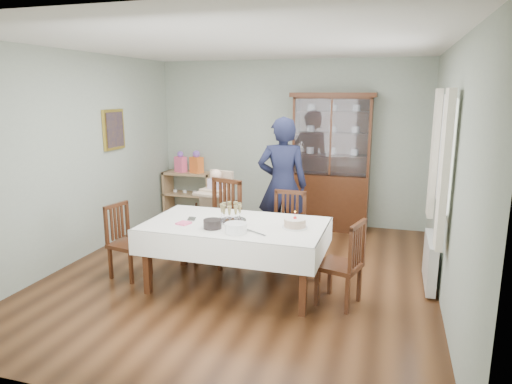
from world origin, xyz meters
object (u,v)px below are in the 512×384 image
at_px(dining_table, 235,255).
at_px(high_chair, 217,216).
at_px(woman, 282,185).
at_px(chair_far_left, 218,238).
at_px(birthday_cake, 295,223).
at_px(chair_end_right, 340,280).
at_px(chair_far_right, 286,245).
at_px(china_cabinet, 331,160).
at_px(sideboard, 189,194).
at_px(gift_bag_pink, 181,163).
at_px(chair_end_left, 129,255).
at_px(gift_bag_orange, 197,163).
at_px(champagne_tray, 231,216).

bearing_deg(dining_table, high_chair, 119.69).
bearing_deg(woman, chair_far_left, 33.93).
bearing_deg(birthday_cake, chair_end_right, -11.56).
bearing_deg(chair_far_right, chair_end_right, -45.34).
relative_size(china_cabinet, sideboard, 2.42).
bearing_deg(chair_far_left, woman, 61.93).
xyz_separation_m(dining_table, chair_far_left, (-0.48, 0.68, -0.06)).
bearing_deg(birthday_cake, high_chair, 137.95).
height_order(chair_far_left, gift_bag_pink, gift_bag_pink).
height_order(high_chair, birthday_cake, high_chair).
bearing_deg(chair_far_left, chair_end_left, -121.44).
xyz_separation_m(gift_bag_pink, gift_bag_orange, (0.31, 0.00, 0.01)).
bearing_deg(chair_end_left, chair_far_left, -36.86).
bearing_deg(chair_end_right, sideboard, -116.59).
height_order(champagne_tray, gift_bag_pink, gift_bag_pink).
relative_size(chair_far_left, birthday_cake, 3.94).
distance_m(sideboard, chair_end_right, 4.05).
relative_size(chair_end_left, gift_bag_orange, 2.26).
bearing_deg(sideboard, high_chair, -52.02).
distance_m(sideboard, gift_bag_orange, 0.60).
bearing_deg(champagne_tray, sideboard, 123.71).
height_order(chair_end_left, birthday_cake, birthday_cake).
relative_size(sideboard, chair_end_right, 0.99).
height_order(dining_table, chair_far_right, chair_far_right).
distance_m(chair_far_right, gift_bag_orange, 2.85).
bearing_deg(chair_far_right, birthday_cake, -68.31).
bearing_deg(gift_bag_pink, chair_far_left, -53.13).
height_order(chair_end_right, champagne_tray, champagne_tray).
bearing_deg(chair_end_left, gift_bag_orange, 18.02).
relative_size(chair_end_right, gift_bag_orange, 2.33).
relative_size(chair_far_left, chair_end_left, 1.21).
bearing_deg(woman, champagne_tray, 67.19).
bearing_deg(birthday_cake, gift_bag_orange, 131.47).
bearing_deg(chair_end_left, gift_bag_pink, 24.33).
bearing_deg(chair_end_right, gift_bag_orange, -117.99).
relative_size(chair_end_left, woman, 0.47).
relative_size(woman, gift_bag_orange, 4.76).
xyz_separation_m(china_cabinet, high_chair, (-1.44, -1.34, -0.68)).
xyz_separation_m(chair_end_right, high_chair, (-1.92, 1.37, 0.17)).
xyz_separation_m(birthday_cake, gift_bag_orange, (-2.30, 2.61, 0.16)).
height_order(chair_end_right, gift_bag_orange, gift_bag_orange).
xyz_separation_m(chair_end_left, high_chair, (0.60, 1.36, 0.17)).
bearing_deg(champagne_tray, china_cabinet, 73.29).
xyz_separation_m(chair_far_left, gift_bag_orange, (-1.15, 1.95, 0.65)).
relative_size(sideboard, woman, 0.48).
relative_size(china_cabinet, woman, 1.16).
bearing_deg(gift_bag_pink, dining_table, -53.58).
bearing_deg(chair_far_right, woman, 110.69).
height_order(chair_far_left, woman, woman).
bearing_deg(sideboard, gift_bag_pink, -172.02).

